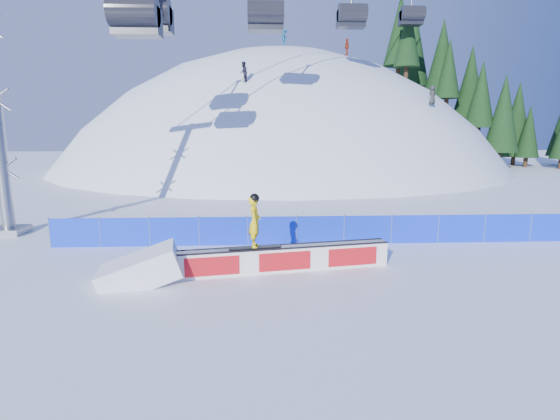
{
  "coord_description": "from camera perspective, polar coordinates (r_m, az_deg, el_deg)",
  "views": [
    {
      "loc": [
        -2.5,
        -13.05,
        4.79
      ],
      "look_at": [
        -1.76,
        2.7,
        1.81
      ],
      "focal_mm": 28.0,
      "sensor_mm": 36.0,
      "label": 1
    }
  ],
  "objects": [
    {
      "name": "treeline",
      "position": [
        60.74,
        24.54,
        13.81
      ],
      "size": [
        24.85,
        10.2,
        20.79
      ],
      "color": "#332014",
      "rests_on": "ground"
    },
    {
      "name": "rail_box",
      "position": [
        14.83,
        0.44,
        -6.38
      ],
      "size": [
        7.37,
        1.81,
        0.89
      ],
      "rotation": [
        0.0,
        0.0,
        0.18
      ],
      "color": "white",
      "rests_on": "ground"
    },
    {
      "name": "snowboarder",
      "position": [
        14.3,
        -3.32,
        -1.48
      ],
      "size": [
        1.76,
        0.63,
        1.81
      ],
      "rotation": [
        0.0,
        0.0,
        1.52
      ],
      "color": "black",
      "rests_on": "rail_box"
    },
    {
      "name": "snow_hill",
      "position": [
        59.63,
        -0.08,
        -11.78
      ],
      "size": [
        64.0,
        64.0,
        64.0
      ],
      "color": "silver",
      "rests_on": "ground"
    },
    {
      "name": "distant_skiers",
      "position": [
        44.44,
        5.02,
        19.1
      ],
      "size": [
        17.71,
        12.88,
        8.26
      ],
      "color": "black",
      "rests_on": "ground"
    },
    {
      "name": "ground",
      "position": [
        14.12,
        7.76,
        -9.23
      ],
      "size": [
        160.0,
        160.0,
        0.0
      ],
      "primitive_type": "plane",
      "color": "white",
      "rests_on": "ground"
    },
    {
      "name": "snow_ramp",
      "position": [
        14.67,
        -17.65,
        -8.89
      ],
      "size": [
        2.85,
        2.06,
        1.62
      ],
      "primitive_type": null,
      "rotation": [
        0.0,
        -0.31,
        0.18
      ],
      "color": "white",
      "rests_on": "ground"
    },
    {
      "name": "safety_fence",
      "position": [
        18.22,
        5.27,
        -2.65
      ],
      "size": [
        22.05,
        0.05,
        1.3
      ],
      "color": "#0D30E0",
      "rests_on": "ground"
    }
  ]
}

